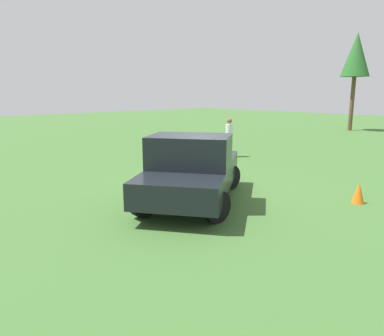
{
  "coord_description": "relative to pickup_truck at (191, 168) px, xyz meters",
  "views": [
    {
      "loc": [
        -6.75,
        -7.05,
        2.84
      ],
      "look_at": [
        -0.54,
        -0.3,
        0.9
      ],
      "focal_mm": 33.76,
      "sensor_mm": 36.0,
      "label": 1
    }
  ],
  "objects": [
    {
      "name": "ground_plane",
      "position": [
        0.63,
        0.37,
        -0.91
      ],
      "size": [
        80.0,
        80.0,
        0.0
      ],
      "primitive_type": "plane",
      "color": "#3D662D"
    },
    {
      "name": "pickup_truck",
      "position": [
        0.0,
        0.0,
        0.0
      ],
      "size": [
        4.79,
        4.22,
        1.78
      ],
      "rotation": [
        0.0,
        0.0,
        0.62
      ],
      "color": "black",
      "rests_on": "ground_plane"
    },
    {
      "name": "person_bystander",
      "position": [
        5.85,
        3.9,
        0.05
      ],
      "size": [
        0.42,
        0.42,
        1.7
      ],
      "rotation": [
        0.0,
        0.0,
        1.96
      ],
      "color": "black",
      "rests_on": "ground_plane"
    },
    {
      "name": "tree_back_right",
      "position": [
        21.09,
        5.3,
        4.48
      ],
      "size": [
        2.04,
        2.04,
        7.03
      ],
      "color": "brown",
      "rests_on": "ground_plane"
    },
    {
      "name": "traffic_cone",
      "position": [
        3.16,
        -2.98,
        -0.64
      ],
      "size": [
        0.32,
        0.32,
        0.55
      ],
      "primitive_type": "cone",
      "color": "orange",
      "rests_on": "ground_plane"
    }
  ]
}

